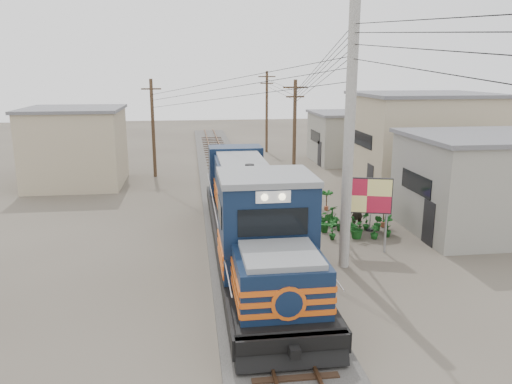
{
  "coord_description": "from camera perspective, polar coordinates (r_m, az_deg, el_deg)",
  "views": [
    {
      "loc": [
        -2.42,
        -18.47,
        7.61
      ],
      "look_at": [
        0.5,
        3.37,
        2.2
      ],
      "focal_mm": 35.0,
      "sensor_mm": 36.0,
      "label": 1
    }
  ],
  "objects": [
    {
      "name": "plant_nursery",
      "position": [
        24.35,
        10.3,
        -3.51
      ],
      "size": [
        3.28,
        3.06,
        1.07
      ],
      "color": "#175019",
      "rests_on": "ground"
    },
    {
      "name": "shophouse_front",
      "position": [
        26.12,
        24.8,
        0.91
      ],
      "size": [
        7.35,
        6.3,
        4.7
      ],
      "color": "gray",
      "rests_on": "ground"
    },
    {
      "name": "utility_pole_main",
      "position": [
        19.1,
        10.58,
        5.71
      ],
      "size": [
        0.4,
        0.4,
        10.0
      ],
      "color": "#9E9B93",
      "rests_on": "ground"
    },
    {
      "name": "ground",
      "position": [
        20.12,
        -0.14,
        -8.43
      ],
      "size": [
        120.0,
        120.0,
        0.0
      ],
      "primitive_type": "plane",
      "color": "#473F35",
      "rests_on": "ground"
    },
    {
      "name": "ballast",
      "position": [
        29.54,
        -2.66,
        -0.98
      ],
      "size": [
        3.6,
        70.0,
        0.16
      ],
      "primitive_type": "cube",
      "color": "#595651",
      "rests_on": "ground"
    },
    {
      "name": "wooden_pole_left",
      "position": [
        36.77,
        -11.69,
        7.38
      ],
      "size": [
        1.6,
        0.24,
        7.0
      ],
      "color": "#4C3826",
      "rests_on": "ground"
    },
    {
      "name": "power_lines",
      "position": [
        27.06,
        -2.86,
        13.68
      ],
      "size": [
        9.65,
        19.0,
        3.3
      ],
      "color": "black",
      "rests_on": "ground"
    },
    {
      "name": "billboard",
      "position": [
        21.43,
        12.54,
        -0.64
      ],
      "size": [
        2.05,
        0.68,
        3.25
      ],
      "rotation": [
        0.0,
        0.0,
        -0.27
      ],
      "color": "#99999E",
      "rests_on": "ground"
    },
    {
      "name": "wooden_pole_mid",
      "position": [
        33.43,
        4.42,
        7.0
      ],
      "size": [
        1.6,
        0.24,
        7.0
      ],
      "color": "#4C3826",
      "rests_on": "ground"
    },
    {
      "name": "shophouse_mid",
      "position": [
        34.22,
        18.4,
        5.54
      ],
      "size": [
        8.4,
        7.35,
        6.2
      ],
      "color": "tan",
      "rests_on": "ground"
    },
    {
      "name": "shophouse_left",
      "position": [
        35.64,
        -19.89,
        4.91
      ],
      "size": [
        6.3,
        6.3,
        5.2
      ],
      "color": "tan",
      "rests_on": "ground"
    },
    {
      "name": "wooden_pole_far",
      "position": [
        47.17,
        1.23,
        9.32
      ],
      "size": [
        1.6,
        0.24,
        7.5
      ],
      "color": "#4C3826",
      "rests_on": "ground"
    },
    {
      "name": "shophouse_back",
      "position": [
        42.99,
        10.71,
        6.21
      ],
      "size": [
        6.3,
        6.3,
        4.2
      ],
      "color": "gray",
      "rests_on": "ground"
    },
    {
      "name": "track",
      "position": [
        29.5,
        -2.67,
        -0.65
      ],
      "size": [
        1.15,
        70.0,
        0.12
      ],
      "color": "#51331E",
      "rests_on": "ground"
    },
    {
      "name": "locomotive",
      "position": [
        20.46,
        -0.51,
        -2.65
      ],
      "size": [
        3.11,
        16.96,
        4.2
      ],
      "color": "black",
      "rests_on": "ground"
    },
    {
      "name": "market_umbrella",
      "position": [
        24.45,
        13.09,
        -0.04
      ],
      "size": [
        2.07,
        2.07,
        2.18
      ],
      "rotation": [
        0.0,
        0.0,
        -0.05
      ],
      "color": "black",
      "rests_on": "ground"
    },
    {
      "name": "vendor",
      "position": [
        24.94,
        11.48,
        -2.12
      ],
      "size": [
        0.72,
        0.54,
        1.78
      ],
      "primitive_type": "imported",
      "rotation": [
        0.0,
        0.0,
        3.34
      ],
      "color": "black",
      "rests_on": "ground"
    }
  ]
}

